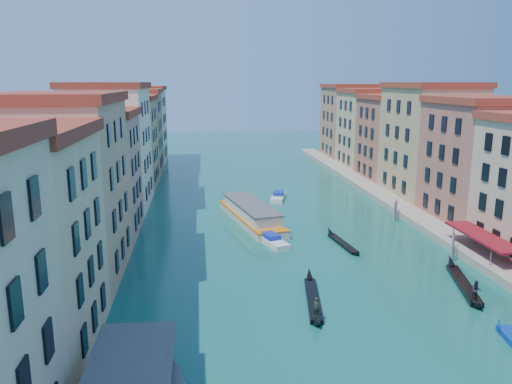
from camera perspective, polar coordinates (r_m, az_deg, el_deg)
The scene contains 10 objects.
left_bank_palazzos at distance 81.34m, azimuth -17.00°, elevation 3.92°, with size 12.80×128.40×21.00m.
right_bank_palazzos at distance 90.33m, azimuth 20.72°, elevation 4.49°, with size 12.80×128.40×21.00m.
quay at distance 88.64m, azimuth 15.66°, elevation -1.40°, with size 4.00×140.00×1.00m, color #A99C88.
mooring_poles_right at distance 56.51m, azimuth 26.90°, elevation -9.40°, with size 1.44×54.24×3.20m.
vaporetto_far at distance 76.21m, azimuth -0.56°, elevation -2.50°, with size 8.71×20.63×2.99m.
gondola_fore at distance 50.10m, azimuth 6.53°, elevation -11.92°, with size 2.90×12.67×2.53m.
gondola_right at distance 57.21m, azimuth 22.70°, elevation -9.58°, with size 4.39×13.25×2.68m.
gondola_far at distance 67.23m, azimuth 9.81°, elevation -5.68°, with size 2.13×10.67×1.51m.
motorboat_mid at distance 66.42m, azimuth 1.83°, elevation -5.53°, with size 3.99×6.73×1.33m.
motorboat_far at distance 91.33m, azimuth 2.55°, elevation -0.51°, with size 3.78×7.03×1.39m.
Camera 1 is at (-11.33, -14.52, 21.06)m, focal length 35.00 mm.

